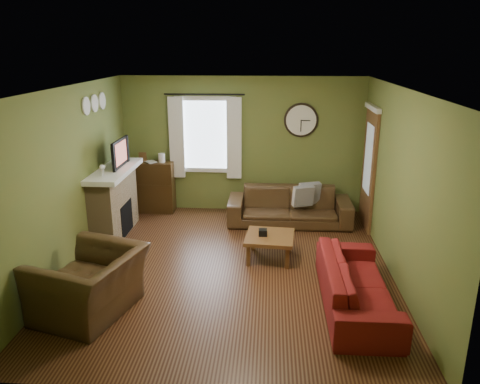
# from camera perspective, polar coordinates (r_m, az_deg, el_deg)

# --- Properties ---
(floor) EXTENTS (4.60, 5.20, 0.00)m
(floor) POSITION_cam_1_polar(r_m,az_deg,el_deg) (6.98, -1.05, -9.23)
(floor) COLOR #472816
(floor) RESTS_ON ground
(ceiling) EXTENTS (4.60, 5.20, 0.00)m
(ceiling) POSITION_cam_1_polar(r_m,az_deg,el_deg) (6.26, -1.18, 12.55)
(ceiling) COLOR white
(ceiling) RESTS_ON ground
(wall_left) EXTENTS (0.00, 5.20, 2.60)m
(wall_left) POSITION_cam_1_polar(r_m,az_deg,el_deg) (7.08, -20.02, 1.35)
(wall_left) COLOR olive
(wall_left) RESTS_ON ground
(wall_right) EXTENTS (0.00, 5.20, 2.60)m
(wall_right) POSITION_cam_1_polar(r_m,az_deg,el_deg) (6.72, 18.84, 0.64)
(wall_right) COLOR olive
(wall_right) RESTS_ON ground
(wall_back) EXTENTS (4.60, 0.00, 2.60)m
(wall_back) POSITION_cam_1_polar(r_m,az_deg,el_deg) (9.02, 0.29, 5.72)
(wall_back) COLOR olive
(wall_back) RESTS_ON ground
(wall_front) EXTENTS (4.60, 0.00, 2.60)m
(wall_front) POSITION_cam_1_polar(r_m,az_deg,el_deg) (4.09, -4.23, -9.25)
(wall_front) COLOR olive
(wall_front) RESTS_ON ground
(fireplace) EXTENTS (0.40, 1.40, 1.10)m
(fireplace) POSITION_cam_1_polar(r_m,az_deg,el_deg) (8.24, -15.10, -1.45)
(fireplace) COLOR tan
(fireplace) RESTS_ON floor
(firebox) EXTENTS (0.04, 0.60, 0.55)m
(firebox) POSITION_cam_1_polar(r_m,az_deg,el_deg) (8.26, -13.71, -3.13)
(firebox) COLOR black
(firebox) RESTS_ON fireplace
(mantel) EXTENTS (0.58, 1.60, 0.08)m
(mantel) POSITION_cam_1_polar(r_m,az_deg,el_deg) (8.06, -15.22, 2.51)
(mantel) COLOR white
(mantel) RESTS_ON fireplace
(tv) EXTENTS (0.08, 0.60, 0.35)m
(tv) POSITION_cam_1_polar(r_m,az_deg,el_deg) (8.15, -14.88, 4.24)
(tv) COLOR black
(tv) RESTS_ON mantel
(tv_screen) EXTENTS (0.02, 0.62, 0.36)m
(tv_screen) POSITION_cam_1_polar(r_m,az_deg,el_deg) (8.11, -14.37, 4.62)
(tv_screen) COLOR #994C3F
(tv_screen) RESTS_ON mantel
(medallion_left) EXTENTS (0.28, 0.28, 0.03)m
(medallion_left) POSITION_cam_1_polar(r_m,az_deg,el_deg) (7.61, -18.25, 9.92)
(medallion_left) COLOR white
(medallion_left) RESTS_ON wall_left
(medallion_mid) EXTENTS (0.28, 0.28, 0.03)m
(medallion_mid) POSITION_cam_1_polar(r_m,az_deg,el_deg) (7.94, -17.32, 10.28)
(medallion_mid) COLOR white
(medallion_mid) RESTS_ON wall_left
(medallion_right) EXTENTS (0.28, 0.28, 0.03)m
(medallion_right) POSITION_cam_1_polar(r_m,az_deg,el_deg) (8.26, -16.47, 10.61)
(medallion_right) COLOR white
(medallion_right) RESTS_ON wall_left
(window_pane) EXTENTS (1.00, 0.02, 1.30)m
(window_pane) POSITION_cam_1_polar(r_m,az_deg,el_deg) (9.03, -4.18, 6.98)
(window_pane) COLOR silver
(window_pane) RESTS_ON wall_back
(curtain_rod) EXTENTS (0.03, 0.03, 1.50)m
(curtain_rod) POSITION_cam_1_polar(r_m,az_deg,el_deg) (8.83, -4.39, 11.78)
(curtain_rod) COLOR black
(curtain_rod) RESTS_ON wall_back
(curtain_left) EXTENTS (0.28, 0.04, 1.55)m
(curtain_left) POSITION_cam_1_polar(r_m,az_deg,el_deg) (9.04, -7.74, 6.55)
(curtain_left) COLOR white
(curtain_left) RESTS_ON wall_back
(curtain_right) EXTENTS (0.28, 0.04, 1.55)m
(curtain_right) POSITION_cam_1_polar(r_m,az_deg,el_deg) (8.88, -0.73, 6.52)
(curtain_right) COLOR white
(curtain_right) RESTS_ON wall_back
(wall_clock) EXTENTS (0.64, 0.06, 0.64)m
(wall_clock) POSITION_cam_1_polar(r_m,az_deg,el_deg) (8.88, 7.46, 8.67)
(wall_clock) COLOR white
(wall_clock) RESTS_ON wall_back
(door) EXTENTS (0.05, 0.90, 2.10)m
(door) POSITION_cam_1_polar(r_m,az_deg,el_deg) (8.51, 15.43, 2.63)
(door) COLOR brown
(door) RESTS_ON floor
(bookshelf) EXTENTS (0.84, 0.36, 1.00)m
(bookshelf) POSITION_cam_1_polar(r_m,az_deg,el_deg) (9.27, -10.61, 0.63)
(bookshelf) COLOR #34210D
(bookshelf) RESTS_ON floor
(book) EXTENTS (0.29, 0.30, 0.02)m
(book) POSITION_cam_1_polar(r_m,az_deg,el_deg) (9.07, -11.30, 3.26)
(book) COLOR brown
(book) RESTS_ON bookshelf
(sofa_brown) EXTENTS (2.22, 0.87, 0.65)m
(sofa_brown) POSITION_cam_1_polar(r_m,az_deg,el_deg) (8.59, 6.02, -1.74)
(sofa_brown) COLOR #3D2A17
(sofa_brown) RESTS_ON floor
(pillow_left) EXTENTS (0.42, 0.25, 0.40)m
(pillow_left) POSITION_cam_1_polar(r_m,az_deg,el_deg) (8.63, 8.42, -0.16)
(pillow_left) COLOR gray
(pillow_left) RESTS_ON sofa_brown
(pillow_right) EXTENTS (0.39, 0.23, 0.37)m
(pillow_right) POSITION_cam_1_polar(r_m,az_deg,el_deg) (8.46, 7.70, -0.49)
(pillow_right) COLOR gray
(pillow_right) RESTS_ON sofa_brown
(sofa_red) EXTENTS (0.80, 2.06, 0.60)m
(sofa_red) POSITION_cam_1_polar(r_m,az_deg,el_deg) (6.09, 14.00, -10.83)
(sofa_red) COLOR maroon
(sofa_red) RESTS_ON floor
(armchair) EXTENTS (1.35, 1.45, 0.78)m
(armchair) POSITION_cam_1_polar(r_m,az_deg,el_deg) (6.01, -17.86, -10.60)
(armchair) COLOR #3D2A17
(armchair) RESTS_ON floor
(coffee_table) EXTENTS (0.77, 0.77, 0.38)m
(coffee_table) POSITION_cam_1_polar(r_m,az_deg,el_deg) (7.20, 3.62, -6.71)
(coffee_table) COLOR brown
(coffee_table) RESTS_ON floor
(tissue_box) EXTENTS (0.13, 0.13, 0.10)m
(tissue_box) POSITION_cam_1_polar(r_m,az_deg,el_deg) (7.12, 2.80, -5.17)
(tissue_box) COLOR black
(tissue_box) RESTS_ON coffee_table
(wine_glass_a) EXTENTS (0.07, 0.07, 0.20)m
(wine_glass_a) POSITION_cam_1_polar(r_m,az_deg,el_deg) (7.53, -16.47, 2.45)
(wine_glass_a) COLOR white
(wine_glass_a) RESTS_ON mantel
(wine_glass_b) EXTENTS (0.06, 0.06, 0.18)m
(wine_glass_b) POSITION_cam_1_polar(r_m,az_deg,el_deg) (7.58, -16.32, 2.51)
(wine_glass_b) COLOR white
(wine_glass_b) RESTS_ON mantel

